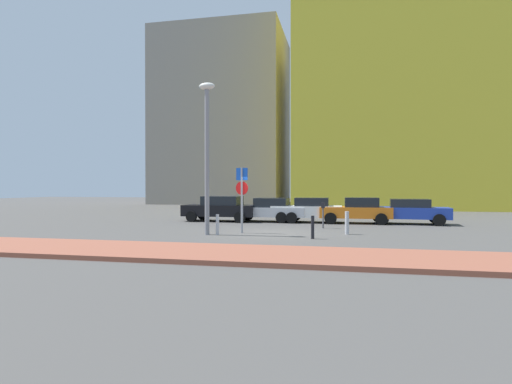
{
  "coord_description": "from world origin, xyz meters",
  "views": [
    {
      "loc": [
        3.16,
        -17.81,
        2.03
      ],
      "look_at": [
        -1.28,
        3.04,
        1.8
      ],
      "focal_mm": 28.48,
      "sensor_mm": 36.0,
      "label": 1
    }
  ],
  "objects_px": {
    "parked_car_silver": "(269,209)",
    "street_lamp": "(207,145)",
    "parking_meter": "(323,211)",
    "traffic_bollard_near": "(347,223)",
    "parked_car_white": "(308,209)",
    "parking_sign_post": "(242,192)",
    "parked_car_orange": "(357,210)",
    "parked_car_black": "(221,208)",
    "parked_car_blue": "(409,211)",
    "traffic_bollard_far": "(313,227)",
    "traffic_bollard_mid": "(217,225)"
  },
  "relations": [
    {
      "from": "parked_car_black",
      "to": "parking_meter",
      "type": "relative_size",
      "value": 3.43
    },
    {
      "from": "parked_car_white",
      "to": "parking_meter",
      "type": "relative_size",
      "value": 3.13
    },
    {
      "from": "traffic_bollard_mid",
      "to": "parking_meter",
      "type": "bearing_deg",
      "value": 41.52
    },
    {
      "from": "parking_sign_post",
      "to": "parking_meter",
      "type": "distance_m",
      "value": 4.62
    },
    {
      "from": "parked_car_black",
      "to": "street_lamp",
      "type": "distance_m",
      "value": 7.67
    },
    {
      "from": "parking_sign_post",
      "to": "parked_car_orange",
      "type": "bearing_deg",
      "value": 49.74
    },
    {
      "from": "traffic_bollard_near",
      "to": "parked_car_silver",
      "type": "bearing_deg",
      "value": 127.79
    },
    {
      "from": "parking_sign_post",
      "to": "traffic_bollard_far",
      "type": "distance_m",
      "value": 3.79
    },
    {
      "from": "street_lamp",
      "to": "traffic_bollard_far",
      "type": "distance_m",
      "value": 5.7
    },
    {
      "from": "parked_car_white",
      "to": "parked_car_blue",
      "type": "height_order",
      "value": "parked_car_white"
    },
    {
      "from": "parked_car_blue",
      "to": "parked_car_silver",
      "type": "bearing_deg",
      "value": -179.75
    },
    {
      "from": "parked_car_orange",
      "to": "traffic_bollard_near",
      "type": "relative_size",
      "value": 3.98
    },
    {
      "from": "parked_car_silver",
      "to": "parked_car_orange",
      "type": "relative_size",
      "value": 1.14
    },
    {
      "from": "parking_meter",
      "to": "traffic_bollard_mid",
      "type": "distance_m",
      "value": 5.75
    },
    {
      "from": "parked_car_blue",
      "to": "street_lamp",
      "type": "xyz_separation_m",
      "value": [
        -9.33,
        -7.17,
        3.13
      ]
    },
    {
      "from": "parked_car_silver",
      "to": "traffic_bollard_mid",
      "type": "xyz_separation_m",
      "value": [
        -0.98,
        -7.09,
        -0.28
      ]
    },
    {
      "from": "parked_car_black",
      "to": "parked_car_white",
      "type": "xyz_separation_m",
      "value": [
        5.21,
        0.25,
        -0.04
      ]
    },
    {
      "from": "parking_meter",
      "to": "traffic_bollard_mid",
      "type": "height_order",
      "value": "parking_meter"
    },
    {
      "from": "parked_car_black",
      "to": "parking_meter",
      "type": "distance_m",
      "value": 6.92
    },
    {
      "from": "parked_car_blue",
      "to": "parking_meter",
      "type": "relative_size",
      "value": 3.32
    },
    {
      "from": "parked_car_blue",
      "to": "traffic_bollard_far",
      "type": "height_order",
      "value": "parked_car_blue"
    },
    {
      "from": "parking_sign_post",
      "to": "street_lamp",
      "type": "xyz_separation_m",
      "value": [
        -1.31,
        -0.93,
        2.03
      ]
    },
    {
      "from": "parked_car_black",
      "to": "parked_car_blue",
      "type": "relative_size",
      "value": 1.03
    },
    {
      "from": "parked_car_white",
      "to": "parked_car_orange",
      "type": "xyz_separation_m",
      "value": [
        2.76,
        -0.07,
        0.0
      ]
    },
    {
      "from": "parking_meter",
      "to": "traffic_bollard_near",
      "type": "height_order",
      "value": "parking_meter"
    },
    {
      "from": "parked_car_white",
      "to": "parking_meter",
      "type": "bearing_deg",
      "value": -72.58
    },
    {
      "from": "parked_car_silver",
      "to": "street_lamp",
      "type": "bearing_deg",
      "value": -101.37
    },
    {
      "from": "parked_car_orange",
      "to": "traffic_bollard_mid",
      "type": "height_order",
      "value": "parked_car_orange"
    },
    {
      "from": "parked_car_silver",
      "to": "parked_car_orange",
      "type": "bearing_deg",
      "value": -0.96
    },
    {
      "from": "street_lamp",
      "to": "traffic_bollard_near",
      "type": "relative_size",
      "value": 6.55
    },
    {
      "from": "parked_car_orange",
      "to": "parked_car_blue",
      "type": "relative_size",
      "value": 0.93
    },
    {
      "from": "parked_car_white",
      "to": "parked_car_silver",
      "type": "bearing_deg",
      "value": 179.55
    },
    {
      "from": "parked_car_blue",
      "to": "parking_sign_post",
      "type": "xyz_separation_m",
      "value": [
        -8.03,
        -6.23,
        1.11
      ]
    },
    {
      "from": "parked_car_orange",
      "to": "traffic_bollard_far",
      "type": "height_order",
      "value": "parked_car_orange"
    },
    {
      "from": "parked_car_orange",
      "to": "traffic_bollard_far",
      "type": "bearing_deg",
      "value": -104.51
    },
    {
      "from": "parked_car_black",
      "to": "parking_sign_post",
      "type": "relative_size",
      "value": 1.51
    },
    {
      "from": "parked_car_silver",
      "to": "parking_sign_post",
      "type": "xyz_separation_m",
      "value": [
        -0.13,
        -6.2,
        1.12
      ]
    },
    {
      "from": "parked_car_blue",
      "to": "parking_sign_post",
      "type": "relative_size",
      "value": 1.46
    },
    {
      "from": "parked_car_black",
      "to": "traffic_bollard_near",
      "type": "relative_size",
      "value": 4.43
    },
    {
      "from": "parked_car_orange",
      "to": "street_lamp",
      "type": "bearing_deg",
      "value": -132.63
    },
    {
      "from": "parked_car_black",
      "to": "parked_car_orange",
      "type": "relative_size",
      "value": 1.11
    },
    {
      "from": "street_lamp",
      "to": "parked_car_black",
      "type": "bearing_deg",
      "value": 102.19
    },
    {
      "from": "parking_sign_post",
      "to": "street_lamp",
      "type": "distance_m",
      "value": 2.59
    },
    {
      "from": "traffic_bollard_far",
      "to": "parked_car_white",
      "type": "bearing_deg",
      "value": 96.16
    },
    {
      "from": "parked_car_silver",
      "to": "traffic_bollard_mid",
      "type": "relative_size",
      "value": 5.09
    },
    {
      "from": "parked_car_orange",
      "to": "traffic_bollard_near",
      "type": "xyz_separation_m",
      "value": [
        -0.6,
        -5.66,
        -0.26
      ]
    },
    {
      "from": "parking_sign_post",
      "to": "traffic_bollard_far",
      "type": "xyz_separation_m",
      "value": [
        3.23,
        -1.4,
        -1.39
      ]
    },
    {
      "from": "parked_car_blue",
      "to": "traffic_bollard_far",
      "type": "relative_size",
      "value": 4.66
    },
    {
      "from": "parked_car_orange",
      "to": "parking_meter",
      "type": "relative_size",
      "value": 3.08
    },
    {
      "from": "traffic_bollard_near",
      "to": "parking_meter",
      "type": "bearing_deg",
      "value": 114.83
    }
  ]
}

